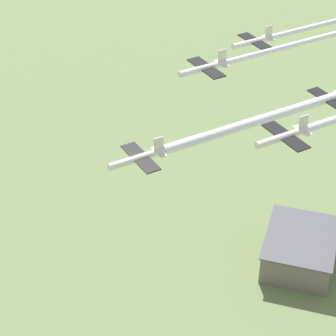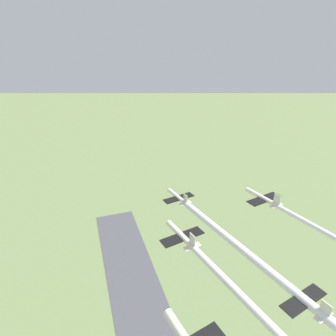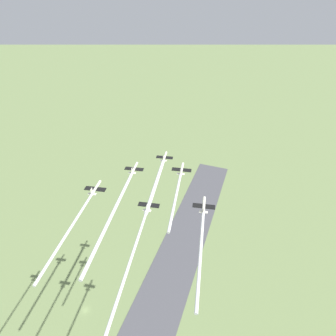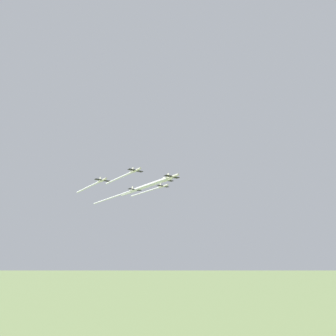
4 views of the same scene
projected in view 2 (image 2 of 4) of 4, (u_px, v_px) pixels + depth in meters
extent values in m
cylinder|color=silver|center=(178.00, 197.00, 62.01)|extent=(6.58, 6.22, 0.99)
cube|color=black|center=(179.00, 198.00, 61.58)|extent=(6.71, 6.98, 0.16)
cube|color=silver|center=(185.00, 198.00, 58.88)|extent=(1.14, 1.07, 1.97)
cube|color=silver|center=(185.00, 203.00, 59.37)|extent=(2.68, 2.77, 0.11)
cylinder|color=silver|center=(181.00, 235.00, 43.48)|extent=(6.58, 6.22, 0.99)
cube|color=black|center=(182.00, 237.00, 43.05)|extent=(6.71, 6.98, 0.16)
cube|color=silver|center=(192.00, 240.00, 40.35)|extent=(1.14, 1.07, 1.97)
cube|color=silver|center=(192.00, 246.00, 40.84)|extent=(2.68, 2.77, 0.11)
cylinder|color=silver|center=(262.00, 198.00, 51.53)|extent=(6.58, 6.22, 0.99)
cube|color=black|center=(264.00, 199.00, 51.10)|extent=(6.71, 6.98, 0.16)
cube|color=silver|center=(277.00, 200.00, 48.40)|extent=(1.14, 1.07, 1.97)
cube|color=silver|center=(276.00, 205.00, 48.89)|extent=(2.68, 2.77, 0.11)
cylinder|color=silver|center=(300.00, 297.00, 36.37)|extent=(6.58, 6.22, 0.99)
cube|color=black|center=(304.00, 300.00, 35.94)|extent=(6.71, 6.98, 0.16)
cube|color=silver|center=(326.00, 309.00, 33.24)|extent=(1.14, 1.07, 1.97)
cube|color=silver|center=(323.00, 316.00, 33.73)|extent=(2.68, 2.77, 0.11)
cylinder|color=white|center=(240.00, 248.00, 45.54)|extent=(25.34, 23.69, 1.38)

